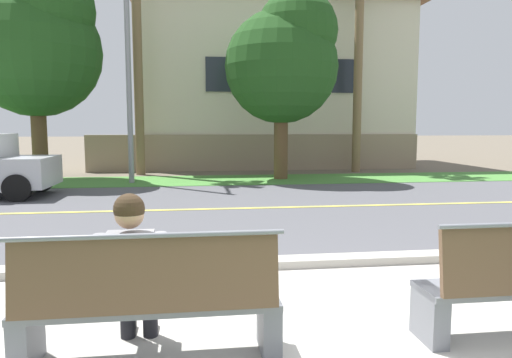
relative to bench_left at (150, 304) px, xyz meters
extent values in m
plane|color=#665B4C|center=(1.53, 7.86, -0.46)|extent=(140.00, 140.00, 0.00)
cube|color=#B7B2A8|center=(1.53, 0.26, -0.45)|extent=(44.00, 3.60, 0.01)
cube|color=#ADA89E|center=(1.53, 2.21, -0.40)|extent=(44.00, 0.30, 0.11)
cube|color=#515156|center=(1.53, 6.36, -0.45)|extent=(52.00, 8.00, 0.01)
cube|color=#E0CC4C|center=(1.53, 6.36, -0.45)|extent=(48.00, 0.14, 0.01)
cube|color=#478438|center=(1.53, 11.60, -0.45)|extent=(48.00, 2.80, 0.02)
cube|color=slate|center=(-0.88, 0.07, -0.23)|extent=(0.14, 0.40, 0.45)
cube|color=slate|center=(0.88, 0.07, -0.23)|extent=(0.14, 0.40, 0.45)
cube|color=slate|center=(0.00, 0.07, -0.03)|extent=(1.90, 0.44, 0.05)
cube|color=brown|center=(0.00, -0.13, 0.25)|extent=(1.82, 0.12, 0.52)
cylinder|color=slate|center=(0.00, -0.14, 0.53)|extent=(1.90, 0.04, 0.04)
cube|color=slate|center=(2.18, 0.07, -0.23)|extent=(0.14, 0.40, 0.45)
cylinder|color=black|center=(-0.23, 0.26, 0.05)|extent=(0.15, 0.42, 0.15)
cylinder|color=black|center=(-0.05, 0.26, 0.05)|extent=(0.15, 0.42, 0.15)
cylinder|color=black|center=(-0.23, 0.45, -0.24)|extent=(0.12, 0.12, 0.43)
cube|color=black|center=(-0.23, 0.53, -0.42)|extent=(0.09, 0.24, 0.07)
cylinder|color=black|center=(-0.05, 0.45, -0.24)|extent=(0.12, 0.12, 0.43)
cube|color=black|center=(-0.05, 0.53, -0.42)|extent=(0.09, 0.24, 0.07)
cube|color=gray|center=(-0.14, 0.07, 0.25)|extent=(0.34, 0.20, 0.52)
cylinder|color=gray|center=(-0.35, 0.09, 0.27)|extent=(0.09, 0.09, 0.46)
cylinder|color=gray|center=(0.08, 0.09, 0.27)|extent=(0.09, 0.09, 0.46)
sphere|color=tan|center=(-0.14, 0.08, 0.64)|extent=(0.21, 0.21, 0.21)
sphere|color=#382819|center=(-0.14, 0.08, 0.68)|extent=(0.22, 0.22, 0.22)
cylinder|color=black|center=(-3.70, 7.92, -0.14)|extent=(0.64, 0.18, 0.64)
cylinder|color=black|center=(-3.70, 9.60, -0.14)|extent=(0.64, 0.18, 0.64)
cylinder|color=gray|center=(-1.57, 11.20, 3.52)|extent=(0.16, 0.16, 7.96)
cylinder|color=brown|center=(-4.49, 12.20, 0.80)|extent=(0.47, 0.47, 2.51)
sphere|color=#1E4719|center=(-4.49, 12.20, 3.56)|extent=(4.02, 4.02, 4.02)
sphere|color=#1E4719|center=(-3.99, 11.90, 4.76)|extent=(2.81, 2.81, 2.81)
cylinder|color=brown|center=(3.13, 11.72, 0.67)|extent=(0.45, 0.45, 2.26)
sphere|color=#1E4719|center=(3.13, 11.72, 3.16)|extent=(3.62, 3.62, 3.62)
sphere|color=#1E4719|center=(3.58, 11.44, 4.24)|extent=(2.53, 2.53, 2.53)
cylinder|color=brown|center=(-1.58, 13.74, 4.23)|extent=(0.32, 0.32, 9.38)
cylinder|color=brown|center=(6.41, 13.78, 3.22)|extent=(0.32, 0.32, 7.37)
cube|color=gray|center=(2.80, 14.88, 0.24)|extent=(13.00, 0.36, 1.40)
cube|color=beige|center=(3.81, 18.08, 2.89)|extent=(10.99, 6.40, 6.70)
cube|color=brown|center=(3.81, 18.08, 6.54)|extent=(11.86, 6.91, 0.60)
cube|color=#232833|center=(1.34, 14.85, 3.23)|extent=(1.10, 0.06, 1.30)
cube|color=#232833|center=(6.29, 14.85, 3.23)|extent=(1.10, 0.06, 1.30)
camera|label=1|loc=(0.33, -3.32, 1.27)|focal=32.90mm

